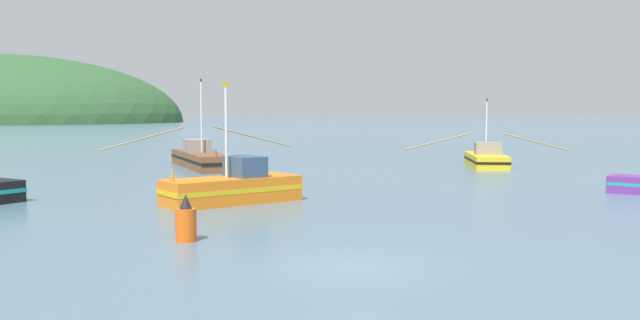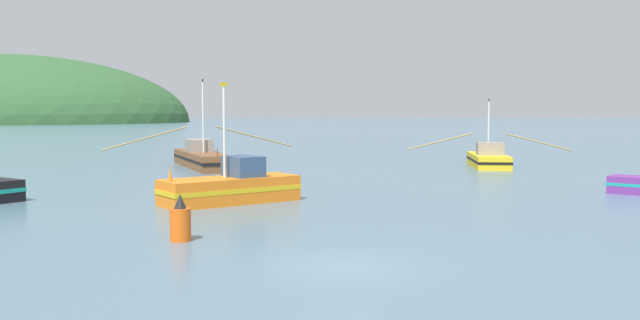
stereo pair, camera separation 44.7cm
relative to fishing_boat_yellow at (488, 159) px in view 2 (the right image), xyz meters
The scene contains 6 objects.
ground_plane 35.42m from the fishing_boat_yellow, 119.26° to the right, with size 600.00×600.00×0.00m, color slate.
hill_far_right 210.70m from the fishing_boat_yellow, 114.91° to the left, with size 119.21×95.37×45.08m, color #2D562D.
fishing_boat_yellow is the anchor object (origin of this frame).
fishing_boat_brown 22.14m from the fishing_boat_yellow, behind, with size 14.32×11.26×6.73m.
fishing_boat_orange 26.37m from the fishing_boat_yellow, 139.82° to the right, with size 6.99×5.09×5.73m.
channel_buoy 34.33m from the fishing_boat_yellow, 130.09° to the right, with size 0.71×0.71×1.62m.
Camera 2 is at (-3.65, -18.58, 4.48)m, focal length 38.05 mm.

